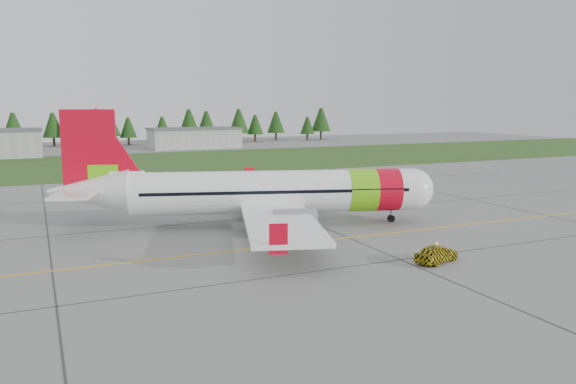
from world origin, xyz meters
name	(u,v)px	position (x,y,z in m)	size (l,w,h in m)	color
ground	(284,276)	(0.00, 0.00, 0.00)	(320.00, 320.00, 0.00)	gray
aircraft	(266,192)	(5.26, 16.18, 3.34)	(37.27, 35.24, 11.60)	white
follow_me_car	(437,236)	(12.13, -1.69, 2.05)	(1.65, 1.40, 4.10)	yellow
grass_strip	(120,164)	(0.00, 82.00, 0.01)	(320.00, 50.00, 0.03)	#30561E
taxi_guideline	(245,249)	(0.00, 8.00, 0.01)	(120.00, 0.25, 0.02)	gold
hangar_east	(194,139)	(25.00, 118.00, 2.60)	(24.00, 12.00, 5.20)	#A8A8A3
treeline	(92,129)	(0.00, 138.00, 5.00)	(160.00, 8.00, 10.00)	#1C3F14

